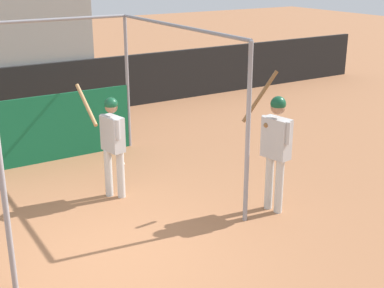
{
  "coord_description": "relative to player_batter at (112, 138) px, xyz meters",
  "views": [
    {
      "loc": [
        -2.45,
        -5.99,
        3.85
      ],
      "look_at": [
        1.82,
        0.91,
        1.04
      ],
      "focal_mm": 50.0,
      "sensor_mm": 36.0,
      "label": 1
    }
  ],
  "objects": [
    {
      "name": "ground_plane",
      "position": [
        -0.83,
        -1.84,
        -1.05
      ],
      "size": [
        60.0,
        60.0,
        0.0
      ],
      "primitive_type": "plane",
      "color": "#9E6642"
    },
    {
      "name": "batting_cage",
      "position": [
        -0.4,
        1.51,
        0.2
      ],
      "size": [
        3.6,
        4.22,
        2.81
      ],
      "color": "gray",
      "rests_on": "ground"
    },
    {
      "name": "player_batter",
      "position": [
        0.0,
        0.0,
        0.0
      ],
      "size": [
        0.54,
        0.84,
        1.91
      ],
      "rotation": [
        0.0,
        0.0,
        1.76
      ],
      "color": "silver",
      "rests_on": "ground"
    },
    {
      "name": "player_waiting",
      "position": [
        1.96,
        -1.83,
        0.12
      ],
      "size": [
        0.59,
        0.76,
        2.22
      ],
      "rotation": [
        0.0,
        0.0,
        1.76
      ],
      "color": "silver",
      "rests_on": "ground"
    },
    {
      "name": "baseball",
      "position": [
        0.73,
        1.25,
        -1.01
      ],
      "size": [
        0.07,
        0.07,
        0.07
      ],
      "color": "white",
      "rests_on": "ground"
    }
  ]
}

